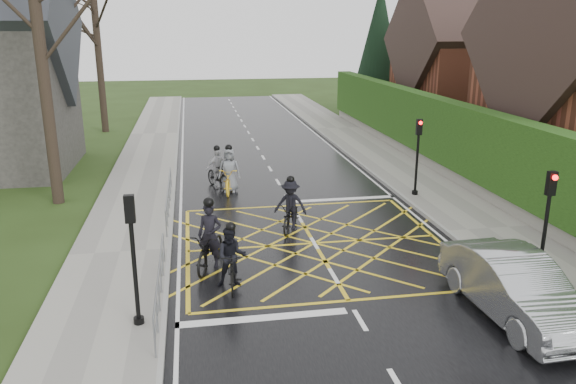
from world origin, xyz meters
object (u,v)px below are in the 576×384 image
object	(u,v)px
cyclist_mid	(291,210)
cyclist_front	(218,173)
cyclist_back	(232,263)
cyclist_lead	(230,176)
car	(515,286)
cyclist_rear	(210,245)

from	to	relation	value
cyclist_mid	cyclist_front	bearing A→B (deg)	134.07
cyclist_mid	cyclist_back	bearing A→B (deg)	-96.69
cyclist_lead	car	xyz separation A→B (m)	(5.88, -11.70, 0.06)
cyclist_mid	cyclist_front	size ratio (longest dim) A/B	1.07
cyclist_rear	car	distance (m)	8.09
cyclist_lead	car	bearing A→B (deg)	-53.53
cyclist_back	cyclist_lead	xyz separation A→B (m)	(0.60, 8.98, 0.02)
cyclist_lead	car	size ratio (longest dim) A/B	0.47
cyclist_back	cyclist_mid	size ratio (longest dim) A/B	0.90
cyclist_mid	cyclist_lead	xyz separation A→B (m)	(-1.72, 4.87, 0.02)
cyclist_mid	cyclist_lead	bearing A→B (deg)	132.16
cyclist_back	car	distance (m)	7.02
cyclist_rear	cyclist_front	bearing A→B (deg)	105.59
cyclist_lead	cyclist_front	bearing A→B (deg)	133.05
cyclist_rear	cyclist_front	size ratio (longest dim) A/B	1.19
cyclist_rear	cyclist_mid	distance (m)	3.94
cyclist_front	car	size ratio (longest dim) A/B	0.41
cyclist_mid	car	bearing A→B (deg)	-35.99
cyclist_mid	cyclist_front	world-z (taller)	cyclist_mid
cyclist_back	cyclist_front	xyz separation A→B (m)	(0.14, 9.68, 0.01)
cyclist_back	car	xyz separation A→B (m)	(6.47, -2.72, 0.08)
cyclist_back	cyclist_mid	world-z (taller)	cyclist_mid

